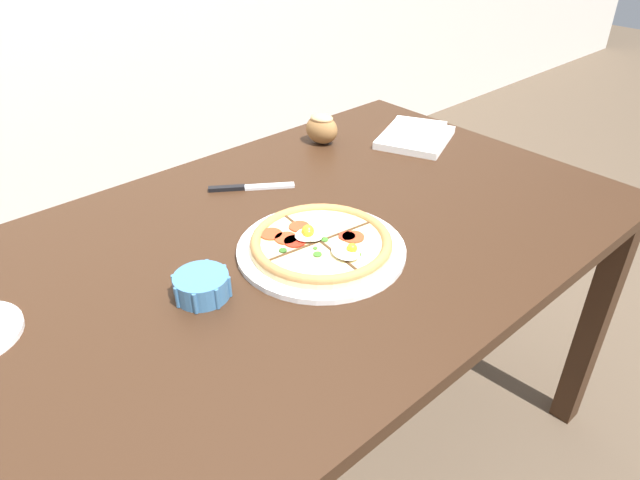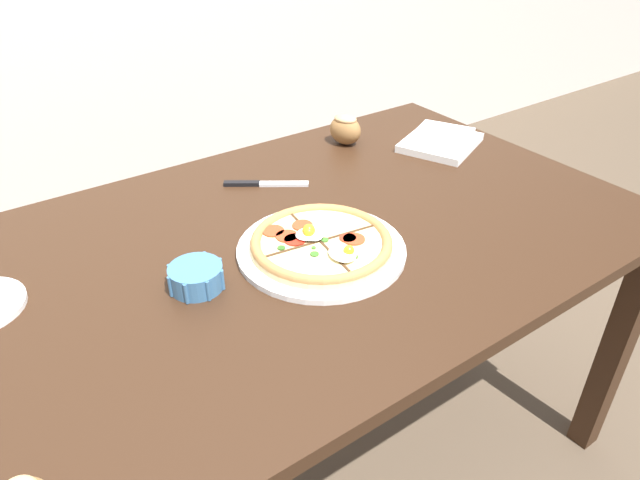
{
  "view_description": "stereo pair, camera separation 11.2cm",
  "coord_description": "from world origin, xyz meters",
  "px_view_note": "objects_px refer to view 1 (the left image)",
  "views": [
    {
      "loc": [
        -0.63,
        -0.79,
        1.39
      ],
      "look_at": [
        -0.0,
        -0.08,
        0.78
      ],
      "focal_mm": 32.0,
      "sensor_mm": 36.0,
      "label": 1
    },
    {
      "loc": [
        -0.55,
        -0.86,
        1.39
      ],
      "look_at": [
        -0.0,
        -0.08,
        0.78
      ],
      "focal_mm": 32.0,
      "sensor_mm": 36.0,
      "label": 2
    }
  ],
  "objects_px": {
    "dining_table": "(296,270)",
    "napkin_folded": "(415,136)",
    "pizza": "(320,245)",
    "knife_main": "(250,187)",
    "ramekin_bowl": "(202,285)",
    "bread_piece_mid": "(322,128)"
  },
  "relations": [
    {
      "from": "dining_table",
      "to": "napkin_folded",
      "type": "xyz_separation_m",
      "value": [
        0.57,
        0.16,
        0.11
      ]
    },
    {
      "from": "dining_table",
      "to": "pizza",
      "type": "bearing_deg",
      "value": -92.44
    },
    {
      "from": "pizza",
      "to": "knife_main",
      "type": "height_order",
      "value": "pizza"
    },
    {
      "from": "ramekin_bowl",
      "to": "bread_piece_mid",
      "type": "xyz_separation_m",
      "value": [
        0.62,
        0.37,
        0.02
      ]
    },
    {
      "from": "pizza",
      "to": "napkin_folded",
      "type": "bearing_deg",
      "value": 22.52
    },
    {
      "from": "ramekin_bowl",
      "to": "bread_piece_mid",
      "type": "relative_size",
      "value": 0.98
    },
    {
      "from": "bread_piece_mid",
      "to": "knife_main",
      "type": "distance_m",
      "value": 0.33
    },
    {
      "from": "pizza",
      "to": "bread_piece_mid",
      "type": "bearing_deg",
      "value": 47.53
    },
    {
      "from": "pizza",
      "to": "ramekin_bowl",
      "type": "distance_m",
      "value": 0.25
    },
    {
      "from": "bread_piece_mid",
      "to": "knife_main",
      "type": "xyz_separation_m",
      "value": [
        -0.31,
        -0.09,
        -0.04
      ]
    },
    {
      "from": "ramekin_bowl",
      "to": "knife_main",
      "type": "xyz_separation_m",
      "value": [
        0.31,
        0.28,
        -0.02
      ]
    },
    {
      "from": "pizza",
      "to": "napkin_folded",
      "type": "distance_m",
      "value": 0.62
    },
    {
      "from": "pizza",
      "to": "napkin_folded",
      "type": "height_order",
      "value": "pizza"
    },
    {
      "from": "knife_main",
      "to": "bread_piece_mid",
      "type": "bearing_deg",
      "value": 50.71
    },
    {
      "from": "ramekin_bowl",
      "to": "knife_main",
      "type": "height_order",
      "value": "ramekin_bowl"
    },
    {
      "from": "ramekin_bowl",
      "to": "napkin_folded",
      "type": "bearing_deg",
      "value": 13.64
    },
    {
      "from": "ramekin_bowl",
      "to": "napkin_folded",
      "type": "xyz_separation_m",
      "value": [
        0.82,
        0.2,
        -0.01
      ]
    },
    {
      "from": "ramekin_bowl",
      "to": "napkin_folded",
      "type": "height_order",
      "value": "ramekin_bowl"
    },
    {
      "from": "dining_table",
      "to": "bread_piece_mid",
      "type": "xyz_separation_m",
      "value": [
        0.37,
        0.32,
        0.13
      ]
    },
    {
      "from": "dining_table",
      "to": "knife_main",
      "type": "relative_size",
      "value": 8.4
    },
    {
      "from": "napkin_folded",
      "to": "bread_piece_mid",
      "type": "bearing_deg",
      "value": 140.97
    },
    {
      "from": "napkin_folded",
      "to": "bread_piece_mid",
      "type": "xyz_separation_m",
      "value": [
        -0.21,
        0.17,
        0.03
      ]
    }
  ]
}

